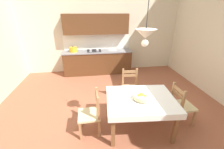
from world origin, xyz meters
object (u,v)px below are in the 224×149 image
(dining_chair_window_side, at_px, (181,106))
(dining_chair_kitchen_side, at_px, (130,88))
(dining_chair_tv_side, at_px, (91,114))
(dining_table, at_px, (140,103))
(fruit_bowl, at_px, (142,97))
(pendant_lamp, at_px, (146,35))
(kitchen_cabinetry, at_px, (97,52))

(dining_chair_window_side, xyz_separation_m, dining_chair_kitchen_side, (-0.89, 0.90, 0.00))
(dining_chair_tv_side, xyz_separation_m, dining_chair_window_side, (1.92, 0.00, 0.00))
(dining_table, distance_m, fruit_bowl, 0.19)
(pendant_lamp, bearing_deg, dining_chair_kitchen_side, 83.50)
(dining_chair_window_side, relative_size, dining_chair_kitchen_side, 1.00)
(dining_table, distance_m, dining_chair_kitchen_side, 0.96)
(dining_table, relative_size, pendant_lamp, 1.74)
(dining_chair_kitchen_side, height_order, pendant_lamp, pendant_lamp)
(dining_table, height_order, fruit_bowl, fruit_bowl)
(dining_chair_tv_side, bearing_deg, dining_chair_kitchen_side, 41.25)
(kitchen_cabinetry, distance_m, pendant_lamp, 3.50)
(dining_chair_window_side, xyz_separation_m, pendant_lamp, (-1.01, -0.16, 1.54))
(fruit_bowl, bearing_deg, dining_chair_window_side, 5.88)
(fruit_bowl, xyz_separation_m, pendant_lamp, (-0.06, -0.06, 1.16))
(fruit_bowl, bearing_deg, dining_chair_kitchen_side, 86.75)
(dining_chair_window_side, distance_m, pendant_lamp, 1.85)
(pendant_lamp, bearing_deg, fruit_bowl, 44.35)
(dining_chair_window_side, height_order, pendant_lamp, pendant_lamp)
(dining_chair_window_side, bearing_deg, dining_table, -177.40)
(dining_chair_tv_side, relative_size, dining_chair_window_side, 1.00)
(dining_chair_kitchen_side, bearing_deg, dining_table, -93.06)
(dining_chair_tv_side, height_order, pendant_lamp, pendant_lamp)
(kitchen_cabinetry, xyz_separation_m, dining_chair_tv_side, (-0.28, -3.10, -0.41))
(dining_chair_tv_side, distance_m, dining_chair_window_side, 1.92)
(dining_table, distance_m, dining_chair_tv_side, 1.00)
(kitchen_cabinetry, height_order, dining_table, kitchen_cabinetry)
(dining_chair_tv_side, bearing_deg, fruit_bowl, -5.69)
(kitchen_cabinetry, relative_size, dining_chair_tv_side, 2.78)
(dining_table, xyz_separation_m, pendant_lamp, (-0.07, -0.12, 1.35))
(dining_chair_kitchen_side, bearing_deg, pendant_lamp, -96.50)
(dining_chair_kitchen_side, height_order, fruit_bowl, dining_chair_kitchen_side)
(dining_chair_tv_side, distance_m, fruit_bowl, 1.05)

